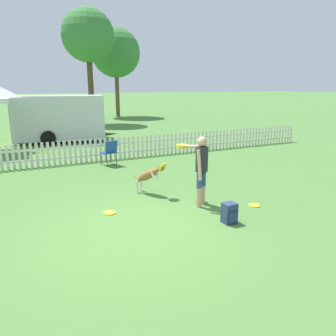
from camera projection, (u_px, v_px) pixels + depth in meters
The scene contains 11 objects.
ground_plane at pixel (138, 228), 6.39m from camera, with size 240.00×240.00×0.00m, color #4C7A38.
handler_person at pixel (200, 163), 7.37m from camera, with size 0.46×1.09×1.61m.
leaping_dog at pixel (149, 175), 8.25m from camera, with size 0.71×1.05×0.89m.
frisbee_near_handler at pixel (110, 213), 7.11m from camera, with size 0.27×0.27×0.02m.
frisbee_near_dog at pixel (254, 205), 7.55m from camera, with size 0.27×0.27×0.02m.
backpack_on_grass at pixel (230, 213), 6.57m from camera, with size 0.26×0.27×0.42m.
picket_fence at pixel (75, 152), 11.59m from camera, with size 20.95×0.04×0.83m.
folding_chair_center at pixel (110, 150), 11.27m from camera, with size 0.56×0.58×0.87m.
equipment_trailer at pixel (60, 117), 16.12m from camera, with size 5.12×3.08×2.23m.
tree_left_grove at pixel (116, 53), 27.88m from camera, with size 4.14×4.14×7.48m.
tree_right_grove at pixel (88, 36), 22.46m from camera, with size 3.62×3.62×7.86m.
Camera 1 is at (-2.09, -5.56, 2.70)m, focal length 35.00 mm.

